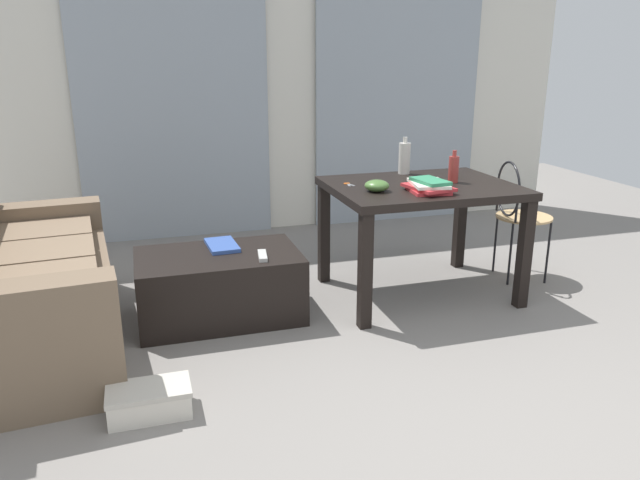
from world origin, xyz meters
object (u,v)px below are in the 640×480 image
at_px(bowl, 377,186).
at_px(book_stack, 429,186).
at_px(craft_table, 421,200).
at_px(magazine, 222,245).
at_px(couch, 23,290).
at_px(bottle_far, 454,169).
at_px(shoebox, 149,401).
at_px(coffee_table, 219,286).
at_px(scissors, 348,184).
at_px(wire_chair, 516,207).
at_px(bottle_near, 404,158).
at_px(tv_remote_primary, 263,256).

bearing_deg(bowl, book_stack, -19.28).
bearing_deg(craft_table, magazine, 174.33).
distance_m(craft_table, bowl, 0.40).
relative_size(couch, book_stack, 5.26).
relative_size(bottle_far, shoebox, 0.57).
height_order(coffee_table, bottle_far, bottle_far).
bearing_deg(couch, scissors, 5.65).
distance_m(couch, magazine, 1.12).
bearing_deg(scissors, wire_chair, -2.59).
height_order(bottle_near, bottle_far, bottle_near).
height_order(couch, bowl, same).
xyz_separation_m(coffee_table, bottle_far, (1.53, -0.01, 0.63)).
distance_m(bowl, magazine, 1.01).
xyz_separation_m(scissors, tv_remote_primary, (-0.62, -0.27, -0.33)).
bearing_deg(craft_table, bottle_near, 83.87).
height_order(bowl, book_stack, book_stack).
relative_size(bottle_far, tv_remote_primary, 1.15).
height_order(bottle_far, book_stack, bottle_far).
bearing_deg(bottle_far, wire_chair, 7.96).
xyz_separation_m(bottle_far, book_stack, (-0.28, -0.21, -0.05)).
bearing_deg(bowl, magazine, 165.38).
xyz_separation_m(wire_chair, bottle_near, (-0.73, 0.29, 0.33)).
height_order(craft_table, scissors, scissors).
bearing_deg(magazine, couch, -173.44).
relative_size(wire_chair, book_stack, 2.48).
bearing_deg(craft_table, book_stack, -105.48).
distance_m(scissors, tv_remote_primary, 0.75).
relative_size(wire_chair, shoebox, 2.31).
bearing_deg(scissors, book_stack, -41.04).
distance_m(wire_chair, bowl, 1.16).
distance_m(coffee_table, bottle_far, 1.65).
height_order(craft_table, wire_chair, wire_chair).
distance_m(coffee_table, magazine, 0.25).
bearing_deg(magazine, scissors, -3.18).
bearing_deg(book_stack, shoebox, -156.24).
relative_size(couch, craft_table, 1.55).
distance_m(couch, shoebox, 1.12).
relative_size(bottle_near, bottle_far, 1.22).
relative_size(bottle_near, tv_remote_primary, 1.41).
bearing_deg(book_stack, coffee_table, 170.26).
xyz_separation_m(bottle_far, bowl, (-0.57, -0.11, -0.05)).
distance_m(wire_chair, magazine, 2.04).
distance_m(coffee_table, craft_table, 1.38).
xyz_separation_m(couch, book_stack, (2.31, -0.15, 0.46)).
bearing_deg(bottle_far, couch, -178.72).
height_order(coffee_table, scissors, scissors).
bearing_deg(bottle_near, tv_remote_primary, -155.73).
height_order(craft_table, bowl, bowl).
relative_size(craft_table, bottle_far, 5.59).
height_order(tv_remote_primary, shoebox, tv_remote_primary).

